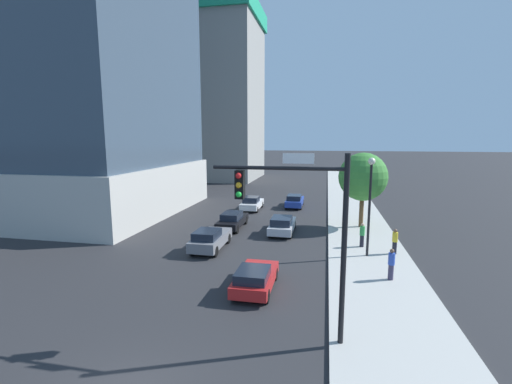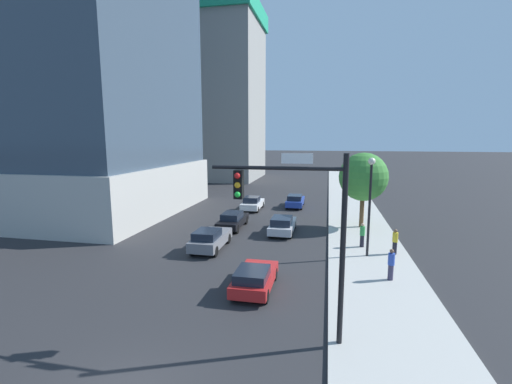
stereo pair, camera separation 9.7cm
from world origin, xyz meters
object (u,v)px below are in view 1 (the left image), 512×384
Objects in this scene: street_tree at (363,177)px; pedestrian_green_shirt at (362,235)px; street_lamp at (370,193)px; car_blue at (295,201)px; car_red at (255,278)px; car_white at (252,203)px; car_silver at (282,225)px; car_black at (232,220)px; pedestrian_yellow_shirt at (395,241)px; car_gray at (210,239)px; traffic_light_pole at (301,215)px; construction_building at (221,87)px; pedestrian_blue_shirt at (391,264)px.

street_tree is 6.66m from pedestrian_green_shirt.
street_lamp is 17.11m from car_blue.
car_white is (-4.34, 19.45, 0.03)m from car_red.
car_blue is at bearing 90.00° from car_silver.
car_blue reaches higher than car_black.
car_white is 15.33m from pedestrian_green_shirt.
car_black is (-4.34, 11.61, 0.04)m from car_red.
car_gray is at bearing -174.74° from pedestrian_yellow_shirt.
car_silver is 1.07× the size of car_white.
car_black is at bearing 160.91° from pedestrian_green_shirt.
car_gray is 12.25m from pedestrian_yellow_shirt.
car_white is (-6.86, 23.47, -4.19)m from traffic_light_pole.
street_lamp is 1.34× the size of car_black.
construction_building is 9.46× the size of car_red.
traffic_light_pole is 1.55× the size of car_silver.
car_silver is 2.72× the size of pedestrian_yellow_shirt.
pedestrian_green_shirt is at bearing -19.09° from car_black.
car_white reaches higher than car_silver.
pedestrian_yellow_shirt is (7.85, 6.91, 0.32)m from car_red.
pedestrian_green_shirt is at bearing -48.00° from car_white.
street_tree reaches higher than pedestrian_green_shirt.
construction_building is 8.40× the size of car_silver.
car_black is 14.48m from pedestrian_blue_shirt.
street_tree is at bearing 92.68° from pedestrian_blue_shirt.
car_blue is at bearing 74.84° from car_gray.
car_white is (11.70, -27.82, -16.15)m from construction_building.
pedestrian_blue_shirt is at bearing -80.14° from pedestrian_green_shirt.
construction_building is 22.83× the size of pedestrian_yellow_shirt.
car_black is at bearing 170.95° from car_silver.
pedestrian_yellow_shirt is (0.97, 4.45, -0.02)m from pedestrian_blue_shirt.
traffic_light_pole is 26.29m from car_blue.
pedestrian_yellow_shirt is (12.20, -12.54, 0.29)m from car_white.
pedestrian_yellow_shirt is at bearing 5.26° from car_gray.
pedestrian_green_shirt is 5.67m from pedestrian_blue_shirt.
traffic_light_pole is 1.65× the size of car_white.
traffic_light_pole is 12.77m from pedestrian_yellow_shirt.
pedestrian_blue_shirt is at bearing -77.79° from street_lamp.
car_black is at bearing 110.51° from car_red.
construction_building is 22.59× the size of pedestrian_green_shirt.
street_tree is 3.70× the size of pedestrian_blue_shirt.
car_blue is at bearing 117.80° from pedestrian_yellow_shirt.
construction_building reaches higher than traffic_light_pole.
construction_building is 55.84m from traffic_light_pole.
car_black is 2.75× the size of pedestrian_blue_shirt.
street_tree reaches higher than car_gray.
construction_building is 42.89m from car_silver.
street_lamp is 10.99m from car_gray.
car_gray is (11.70, -41.48, -16.10)m from construction_building.
car_silver is 8.82m from pedestrian_yellow_shirt.
car_silver is at bearing 49.73° from car_gray.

